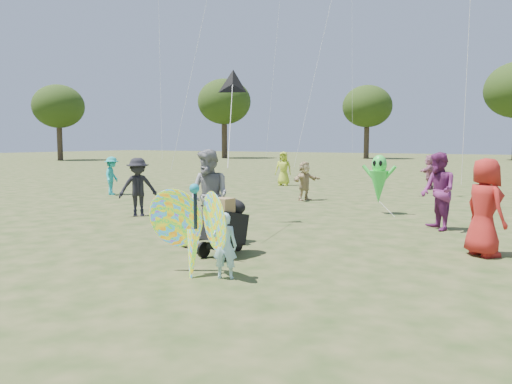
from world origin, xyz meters
TOP-DOWN VIEW (x-y plane):
  - ground at (0.00, 0.00)m, footprint 160.00×160.00m
  - child_girl at (0.64, -0.91)m, footprint 0.45×0.37m
  - adult_man at (-1.16, 1.20)m, footprint 1.05×0.87m
  - grey_bag at (-1.28, 0.69)m, footprint 0.45×0.37m
  - crowd_a at (3.95, 2.79)m, footprint 1.04×1.04m
  - crowd_b at (-5.08, 3.25)m, footprint 1.19×1.20m
  - crowd_d at (-2.59, 9.12)m, footprint 0.81×1.38m
  - crowd_e at (2.69, 5.21)m, footprint 1.11×1.16m
  - crowd_g at (-6.01, 14.15)m, footprint 0.88×0.66m
  - crowd_i at (-10.01, 6.99)m, footprint 0.95×1.13m
  - crowd_j at (0.45, 15.79)m, footprint 0.58×1.46m
  - jogging_stroller at (-0.22, 0.43)m, footprint 0.59×1.09m
  - butterfly_kite at (0.11, -1.00)m, footprint 1.74×0.75m
  - delta_kite_rig at (-2.07, 3.54)m, footprint 1.78×2.58m
  - alien_kite at (0.69, 7.14)m, footprint 1.12×0.69m

SIDE VIEW (x-z plane):
  - ground at x=0.00m, z-range 0.00..0.00m
  - grey_bag at x=-1.28m, z-range 0.00..0.14m
  - child_girl at x=0.64m, z-range 0.00..1.04m
  - jogging_stroller at x=-0.22m, z-range 0.07..1.16m
  - crowd_d at x=-2.59m, z-range 0.00..1.42m
  - butterfly_kite at x=0.11m, z-range -0.11..1.56m
  - crowd_i at x=-10.01m, z-range 0.00..1.52m
  - crowd_j at x=0.45m, z-range 0.00..1.54m
  - crowd_g at x=-6.01m, z-range 0.00..1.63m
  - crowd_b at x=-5.08m, z-range 0.00..1.67m
  - crowd_a at x=3.95m, z-range 0.00..1.83m
  - crowd_e at x=2.69m, z-range 0.00..1.88m
  - alien_kite at x=0.69m, z-range 0.10..1.84m
  - adult_man at x=-1.16m, z-range 0.00..1.97m
  - delta_kite_rig at x=-2.07m, z-range 2.35..4.74m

